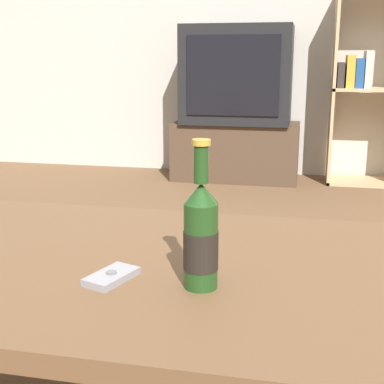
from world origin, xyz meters
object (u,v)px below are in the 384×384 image
bookshelf (364,85)px  television (237,75)px  tv_stand (236,151)px  beer_bottle (201,236)px  cell_phone (112,277)px

bookshelf → television: bearing=-175.9°
television → bookshelf: size_ratio=0.58×
tv_stand → bookshelf: 0.97m
bookshelf → beer_bottle: (-0.54, -2.91, -0.13)m
tv_stand → beer_bottle: beer_bottle is taller
television → beer_bottle: bearing=-83.9°
beer_bottle → cell_phone: size_ratio=2.28×
television → beer_bottle: size_ratio=2.74×
television → beer_bottle: television is taller
bookshelf → beer_bottle: bearing=-100.6°
cell_phone → television: bearing=112.0°
cell_phone → beer_bottle: bearing=21.3°
television → cell_phone: bearing=-87.3°
television → cell_phone: 2.88m
beer_bottle → cell_phone: 0.19m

